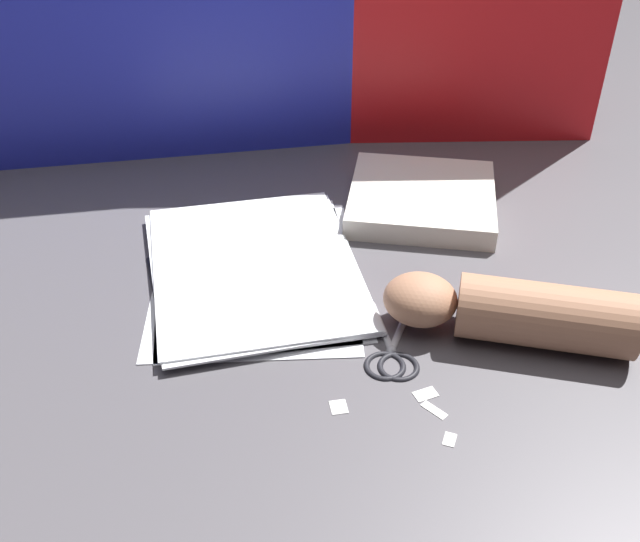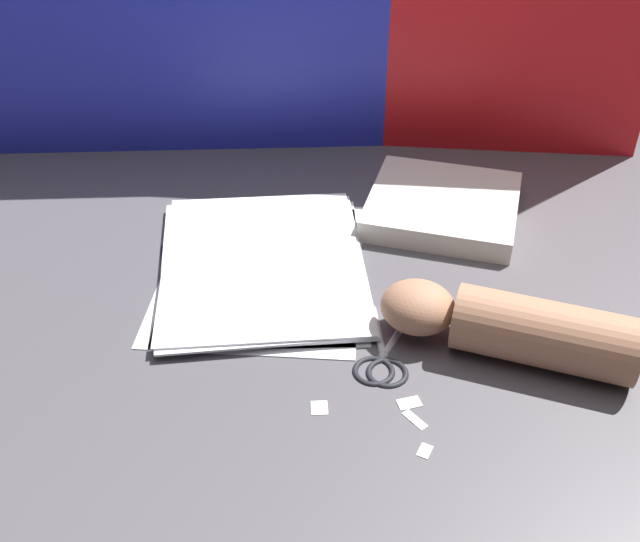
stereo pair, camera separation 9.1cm
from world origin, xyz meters
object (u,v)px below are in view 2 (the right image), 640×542
at_px(paper_stack, 263,265).
at_px(hand_forearm, 511,327).
at_px(scissors, 383,357).
at_px(book_closed, 443,206).

distance_m(paper_stack, hand_forearm, 0.34).
distance_m(scissors, hand_forearm, 0.15).
height_order(book_closed, scissors, book_closed).
xyz_separation_m(scissors, hand_forearm, (0.15, 0.01, 0.03)).
height_order(paper_stack, hand_forearm, hand_forearm).
height_order(book_closed, hand_forearm, hand_forearm).
distance_m(book_closed, scissors, 0.34).
bearing_deg(paper_stack, book_closed, 26.96).
bearing_deg(scissors, paper_stack, 128.87).
height_order(paper_stack, book_closed, book_closed).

